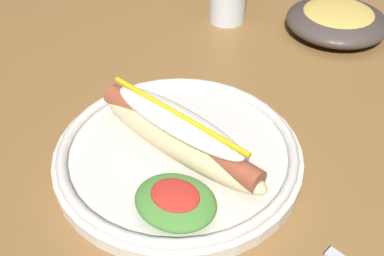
# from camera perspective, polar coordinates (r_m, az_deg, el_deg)

# --- Properties ---
(dining_table) EXTENTS (1.27, 1.04, 0.74)m
(dining_table) POSITION_cam_1_polar(r_m,az_deg,el_deg) (0.73, 11.72, -2.34)
(dining_table) COLOR olive
(dining_table) RESTS_ON ground_plane
(hot_dog_plate) EXTENTS (0.29, 0.29, 0.08)m
(hot_dog_plate) POSITION_cam_1_polar(r_m,az_deg,el_deg) (0.55, -1.69, -2.73)
(hot_dog_plate) COLOR silver
(hot_dog_plate) RESTS_ON dining_table
(side_bowl) EXTENTS (0.16, 0.16, 0.05)m
(side_bowl) POSITION_cam_1_polar(r_m,az_deg,el_deg) (0.84, 16.85, 12.21)
(side_bowl) COLOR #423833
(side_bowl) RESTS_ON dining_table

